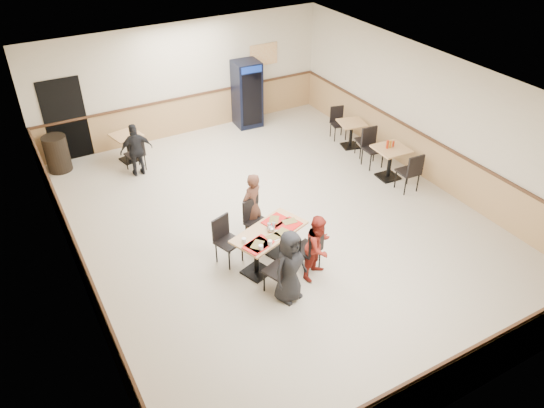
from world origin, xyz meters
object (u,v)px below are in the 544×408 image
diner_woman_left (290,267)px  diner_man_opposite (252,206)px  lone_diner (136,150)px  trash_bin (57,154)px  pepsi_cooler (247,94)px  main_table (269,242)px  side_table_far (351,131)px  back_table (128,143)px  diner_woman_right (319,247)px  side_table_near (390,158)px

diner_woman_left → diner_man_opposite: 1.95m
lone_diner → trash_bin: size_ratio=1.47×
lone_diner → pepsi_cooler: bearing=-158.9°
main_table → trash_bin: bearing=96.8°
side_table_far → trash_bin: trash_bin is taller
back_table → trash_bin: trash_bin is taller
lone_diner → back_table: (-0.00, 0.80, -0.18)m
diner_man_opposite → diner_woman_left: bearing=60.0°
pepsi_cooler → diner_man_opposite: bearing=-112.5°
diner_woman_left → diner_woman_right: bearing=3.8°
main_table → side_table_near: 4.25m
main_table → lone_diner: bearing=84.7°
side_table_near → trash_bin: (-6.74, 4.23, -0.07)m
diner_woman_left → back_table: (-0.95, 6.22, -0.22)m
diner_man_opposite → trash_bin: size_ratio=1.58×
lone_diner → side_table_far: lone_diner is taller
diner_man_opposite → side_table_near: 3.90m
side_table_near → back_table: (-5.12, 3.88, -0.05)m
side_table_near → back_table: 6.42m
diner_man_opposite → lone_diner: size_ratio=1.08×
main_table → diner_woman_left: diner_woman_left is taller
diner_woman_left → side_table_far: bearing=27.9°
diner_man_opposite → back_table: 4.48m
diner_woman_right → lone_diner: bearing=84.2°
main_table → side_table_far: main_table is taller
main_table → side_table_near: (4.02, 1.38, 0.02)m
pepsi_cooler → side_table_near: bearing=-66.1°
diner_woman_right → trash_bin: (-3.34, 6.30, -0.19)m
diner_woman_right → back_table: 6.20m
back_table → pepsi_cooler: pepsi_cooler is taller
main_table → diner_man_opposite: bearing=62.1°
diner_man_opposite → trash_bin: diner_man_opposite is taller
trash_bin → diner_woman_right: bearing=-62.1°
diner_woman_left → main_table: bearing=65.9°
diner_woman_right → lone_diner: (-1.71, 5.15, 0.02)m
lone_diner → trash_bin: bearing=-32.9°
pepsi_cooler → trash_bin: 5.20m
side_table_far → back_table: (-5.28, 2.14, 0.01)m
back_table → pepsi_cooler: size_ratio=0.43×
side_table_far → diner_woman_left: bearing=-136.7°
main_table → diner_woman_right: size_ratio=1.23×
diner_woman_right → lone_diner: 5.43m
main_table → diner_woman_right: bearing=-67.6°
diner_woman_left → diner_woman_right: 0.81m
diner_woman_right → diner_man_opposite: diner_man_opposite is taller
side_table_far → pepsi_cooler: size_ratio=0.43×
diner_woman_left → diner_woman_right: (0.76, 0.27, -0.05)m
diner_man_opposite → main_table: bearing=60.0°
diner_man_opposite → pepsi_cooler: pepsi_cooler is taller
side_table_far → diner_man_opposite: bearing=-151.9°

